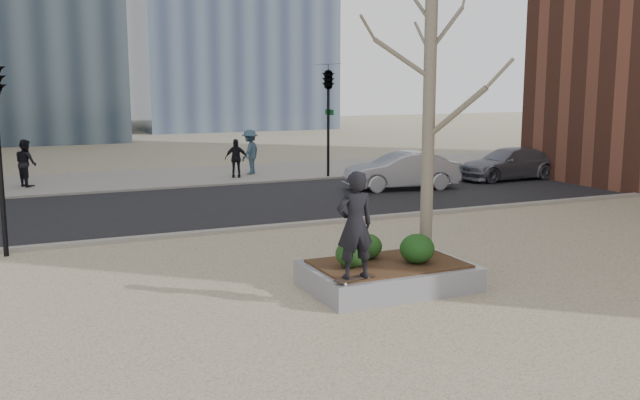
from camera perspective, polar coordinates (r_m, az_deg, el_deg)
name	(u,v)px	position (r m, az deg, el deg)	size (l,w,h in m)	color
ground	(340,294)	(13.05, 1.60, -7.55)	(120.00, 120.00, 0.00)	#BAAD89
street	(199,206)	(22.25, -9.64, -0.51)	(60.00, 8.00, 0.02)	black
far_sidewalk	(154,178)	(29.01, -13.13, 1.70)	(60.00, 6.00, 0.02)	gray
planter	(388,276)	(13.44, 5.47, -6.10)	(3.00, 2.00, 0.45)	gray
planter_mulch	(388,264)	(13.37, 5.49, -5.08)	(2.70, 1.70, 0.04)	#382314
sycamore_tree	(430,83)	(13.72, 8.76, 9.23)	(2.80, 2.80, 6.60)	gray
shrub_left	(351,254)	(12.93, 2.52, -4.34)	(0.58, 0.58, 0.49)	#113715
shrub_middle	(367,246)	(13.58, 3.81, -3.71)	(0.56, 0.56, 0.48)	#144016
shrub_right	(417,249)	(13.33, 7.77, -3.88)	(0.64, 0.64, 0.55)	#183F14
skateboard	(354,280)	(12.21, 2.77, -6.39)	(0.78, 0.20, 0.07)	black
skateboarder	(355,225)	(11.98, 2.80, -2.01)	(0.67, 0.44, 1.83)	black
car_silver	(402,171)	(25.46, 6.55, 2.35)	(1.40, 4.03, 1.33)	#9A9BA2
car_third	(508,164)	(28.81, 14.82, 2.82)	(1.71, 4.21, 1.22)	slate
pedestrian_a	(26,163)	(28.04, -22.47, 2.76)	(0.84, 0.65, 1.72)	black
pedestrian_b	(250,152)	(29.54, -5.62, 3.86)	(1.19, 0.68, 1.84)	#365062
pedestrian_c	(236,158)	(28.50, -6.71, 3.33)	(0.90, 0.37, 1.54)	black
traffic_light_far	(328,121)	(28.50, 0.67, 6.33)	(0.60, 2.48, 4.50)	black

